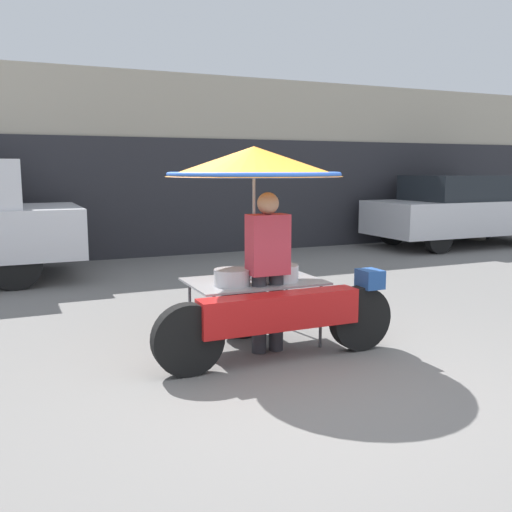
{
  "coord_description": "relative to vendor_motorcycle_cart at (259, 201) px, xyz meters",
  "views": [
    {
      "loc": [
        -2.2,
        -4.01,
        1.74
      ],
      "look_at": [
        0.01,
        1.01,
        0.9
      ],
      "focal_mm": 40.0,
      "sensor_mm": 36.0,
      "label": 1
    }
  ],
  "objects": [
    {
      "name": "potted_plant",
      "position": [
        8.48,
        5.67,
        -0.88
      ],
      "size": [
        0.7,
        0.7,
        0.96
      ],
      "color": "gray",
      "rests_on": "ground"
    },
    {
      "name": "shopfront_building",
      "position": [
        -0.02,
        7.18,
        0.36
      ],
      "size": [
        28.0,
        2.06,
        3.61
      ],
      "color": "#B2A893",
      "rests_on": "ground"
    },
    {
      "name": "vendor_person",
      "position": [
        0.02,
        -0.18,
        -0.59
      ],
      "size": [
        0.38,
        0.22,
        1.53
      ],
      "color": "#2D2D33",
      "rests_on": "ground"
    },
    {
      "name": "ground_plane",
      "position": [
        -0.02,
        -0.96,
        -1.43
      ],
      "size": [
        36.0,
        36.0,
        0.0
      ],
      "primitive_type": "plane",
      "color": "slate"
    },
    {
      "name": "vendor_motorcycle_cart",
      "position": [
        0.0,
        0.0,
        0.0
      ],
      "size": [
        2.35,
        1.71,
        1.95
      ],
      "color": "black",
      "rests_on": "ground"
    },
    {
      "name": "parked_car",
      "position": [
        7.29,
        4.95,
        -0.63
      ],
      "size": [
        4.49,
        1.79,
        1.59
      ],
      "color": "black",
      "rests_on": "ground"
    }
  ]
}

